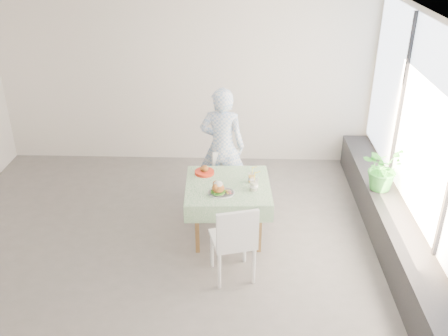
{
  "coord_description": "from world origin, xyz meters",
  "views": [
    {
      "loc": [
        0.89,
        -5.24,
        3.74
      ],
      "look_at": [
        0.7,
        0.26,
        0.95
      ],
      "focal_mm": 40.0,
      "sensor_mm": 36.0,
      "label": 1
    }
  ],
  "objects_px": {
    "diner": "(222,147)",
    "chair_far": "(230,192)",
    "cafe_table": "(228,204)",
    "juice_cup_orange": "(252,178)",
    "potted_plant": "(383,168)",
    "main_dish": "(220,190)",
    "chair_near": "(233,254)"
  },
  "relations": [
    {
      "from": "main_dish",
      "to": "cafe_table",
      "type": "bearing_deg",
      "value": 67.99
    },
    {
      "from": "cafe_table",
      "to": "juice_cup_orange",
      "type": "distance_m",
      "value": 0.46
    },
    {
      "from": "cafe_table",
      "to": "main_dish",
      "type": "bearing_deg",
      "value": -112.01
    },
    {
      "from": "juice_cup_orange",
      "to": "chair_far",
      "type": "bearing_deg",
      "value": 115.25
    },
    {
      "from": "diner",
      "to": "chair_far",
      "type": "bearing_deg",
      "value": 125.76
    },
    {
      "from": "potted_plant",
      "to": "main_dish",
      "type": "bearing_deg",
      "value": -162.97
    },
    {
      "from": "juice_cup_orange",
      "to": "potted_plant",
      "type": "height_order",
      "value": "potted_plant"
    },
    {
      "from": "chair_near",
      "to": "diner",
      "type": "height_order",
      "value": "diner"
    },
    {
      "from": "juice_cup_orange",
      "to": "potted_plant",
      "type": "xyz_separation_m",
      "value": [
        1.72,
        0.34,
        0.0
      ]
    },
    {
      "from": "diner",
      "to": "potted_plant",
      "type": "bearing_deg",
      "value": 174.34
    },
    {
      "from": "potted_plant",
      "to": "diner",
      "type": "bearing_deg",
      "value": 167.52
    },
    {
      "from": "diner",
      "to": "main_dish",
      "type": "height_order",
      "value": "diner"
    },
    {
      "from": "cafe_table",
      "to": "chair_far",
      "type": "bearing_deg",
      "value": 88.91
    },
    {
      "from": "chair_far",
      "to": "diner",
      "type": "bearing_deg",
      "value": 118.94
    },
    {
      "from": "diner",
      "to": "juice_cup_orange",
      "type": "xyz_separation_m",
      "value": [
        0.4,
        -0.81,
        -0.06
      ]
    },
    {
      "from": "chair_far",
      "to": "juice_cup_orange",
      "type": "height_order",
      "value": "juice_cup_orange"
    },
    {
      "from": "cafe_table",
      "to": "chair_far",
      "type": "xyz_separation_m",
      "value": [
        0.01,
        0.67,
        -0.2
      ]
    },
    {
      "from": "chair_far",
      "to": "cafe_table",
      "type": "bearing_deg",
      "value": -91.09
    },
    {
      "from": "cafe_table",
      "to": "diner",
      "type": "distance_m",
      "value": 0.97
    },
    {
      "from": "diner",
      "to": "cafe_table",
      "type": "bearing_deg",
      "value": 103.47
    },
    {
      "from": "cafe_table",
      "to": "chair_near",
      "type": "height_order",
      "value": "chair_near"
    },
    {
      "from": "chair_far",
      "to": "potted_plant",
      "type": "distance_m",
      "value": 2.09
    },
    {
      "from": "chair_near",
      "to": "diner",
      "type": "xyz_separation_m",
      "value": [
        -0.19,
        1.72,
        0.56
      ]
    },
    {
      "from": "cafe_table",
      "to": "main_dish",
      "type": "height_order",
      "value": "main_dish"
    },
    {
      "from": "chair_near",
      "to": "main_dish",
      "type": "height_order",
      "value": "chair_near"
    },
    {
      "from": "chair_near",
      "to": "potted_plant",
      "type": "xyz_separation_m",
      "value": [
        1.93,
        1.26,
        0.5
      ]
    },
    {
      "from": "diner",
      "to": "juice_cup_orange",
      "type": "bearing_deg",
      "value": 123.05
    },
    {
      "from": "potted_plant",
      "to": "chair_far",
      "type": "bearing_deg",
      "value": 172.62
    },
    {
      "from": "cafe_table",
      "to": "chair_near",
      "type": "distance_m",
      "value": 0.86
    },
    {
      "from": "chair_near",
      "to": "main_dish",
      "type": "distance_m",
      "value": 0.81
    },
    {
      "from": "juice_cup_orange",
      "to": "diner",
      "type": "bearing_deg",
      "value": 116.23
    },
    {
      "from": "potted_plant",
      "to": "cafe_table",
      "type": "bearing_deg",
      "value": -168.35
    }
  ]
}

